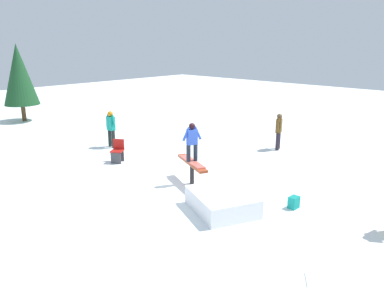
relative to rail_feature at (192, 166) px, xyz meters
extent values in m
plane|color=white|center=(0.00, 0.00, -0.62)|extent=(60.00, 60.00, 0.00)
cylinder|color=black|center=(0.00, 0.00, -0.29)|extent=(0.14, 0.14, 0.67)
cube|color=#A53F1E|center=(0.00, 0.00, 0.09)|extent=(1.86, 1.06, 0.08)
cube|color=white|center=(-1.99, 0.92, -0.36)|extent=(2.26, 2.11, 0.52)
cube|color=#E16153|center=(0.00, 0.00, 0.14)|extent=(1.48, 0.84, 0.03)
cylinder|color=#202935|center=(-0.05, -0.11, 0.44)|extent=(0.13, 0.13, 0.56)
cylinder|color=#202935|center=(0.05, 0.11, 0.44)|extent=(0.13, 0.13, 0.56)
cube|color=blue|center=(0.00, 0.00, 0.96)|extent=(0.31, 0.37, 0.49)
cylinder|color=blue|center=(-0.08, -0.18, 1.07)|extent=(0.18, 0.28, 0.45)
cylinder|color=blue|center=(0.08, 0.18, 1.07)|extent=(0.18, 0.28, 0.45)
sphere|color=black|center=(0.00, 0.00, 1.31)|extent=(0.20, 0.20, 0.20)
cylinder|color=black|center=(5.75, -0.81, -0.24)|extent=(0.15, 0.15, 0.77)
cylinder|color=black|center=(5.47, -0.80, -0.24)|extent=(0.15, 0.15, 0.77)
cube|color=#149C89|center=(5.61, -0.81, 0.45)|extent=(0.37, 0.23, 0.60)
cylinder|color=#149C89|center=(5.84, -0.81, 0.59)|extent=(0.21, 0.10, 0.53)
cylinder|color=#149C89|center=(5.38, -0.80, 0.59)|extent=(0.21, 0.10, 0.53)
sphere|color=orange|center=(5.61, -0.81, 0.87)|extent=(0.23, 0.23, 0.23)
cylinder|color=#271F2B|center=(0.02, -5.37, -0.25)|extent=(0.15, 0.15, 0.75)
cylinder|color=#271F2B|center=(0.12, -5.64, -0.25)|extent=(0.15, 0.15, 0.75)
cube|color=brown|center=(0.07, -5.51, 0.42)|extent=(0.33, 0.41, 0.59)
cylinder|color=brown|center=(-0.01, -5.29, 0.55)|extent=(0.16, 0.24, 0.53)
cylinder|color=brown|center=(0.15, -5.72, 0.55)|extent=(0.16, 0.24, 0.53)
sphere|color=brown|center=(0.07, -5.51, 0.83)|extent=(0.23, 0.23, 0.23)
cube|color=#3F3F44|center=(3.54, 0.47, -0.40)|extent=(0.35, 0.25, 0.44)
cube|color=#3F3F44|center=(3.74, 0.18, -0.40)|extent=(0.35, 0.25, 0.44)
cube|color=#B51C16|center=(3.64, 0.32, -0.16)|extent=(0.61, 0.61, 0.04)
cube|color=#B51C16|center=(3.75, 0.16, 0.06)|extent=(0.39, 0.28, 0.40)
cube|color=teal|center=(-3.36, -0.58, -0.45)|extent=(0.24, 0.31, 0.34)
cylinder|color=#4C331E|center=(14.09, -0.61, -0.14)|extent=(0.24, 0.24, 0.97)
cone|color=#194723|center=(14.09, -0.61, 2.08)|extent=(1.95, 1.95, 3.45)
camera|label=1|loc=(-7.87, 8.40, 3.89)|focal=35.00mm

